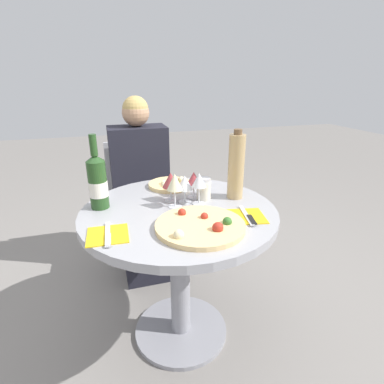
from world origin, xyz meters
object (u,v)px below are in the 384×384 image
at_px(chair_behind_diner, 141,203).
at_px(seated_diner, 143,198).
at_px(pizza_large, 200,226).
at_px(wine_bottle, 98,182).
at_px(dining_table, 180,242).
at_px(tall_carafe, 236,166).

distance_m(chair_behind_diner, seated_diner, 0.18).
xyz_separation_m(pizza_large, wine_bottle, (-0.37, 0.32, 0.11)).
height_order(dining_table, seated_diner, seated_diner).
bearing_deg(seated_diner, tall_carafe, 120.69).
bearing_deg(pizza_large, tall_carafe, 44.53).
height_order(wine_bottle, tall_carafe, same).
height_order(pizza_large, tall_carafe, tall_carafe).
bearing_deg(pizza_large, wine_bottle, 138.97).
relative_size(chair_behind_diner, tall_carafe, 2.53).
bearing_deg(chair_behind_diner, seated_diner, 90.00).
xyz_separation_m(chair_behind_diner, wine_bottle, (-0.26, -0.71, 0.42)).
relative_size(pizza_large, wine_bottle, 1.07).
height_order(chair_behind_diner, wine_bottle, wine_bottle).
xyz_separation_m(chair_behind_diner, tall_carafe, (0.37, -0.77, 0.46)).
bearing_deg(dining_table, pizza_large, -80.65).
bearing_deg(dining_table, seated_diner, 96.47).
relative_size(wine_bottle, tall_carafe, 1.00).
bearing_deg(pizza_large, chair_behind_diner, 96.13).
relative_size(dining_table, seated_diner, 0.76).
bearing_deg(chair_behind_diner, dining_table, 95.33).
bearing_deg(pizza_large, seated_diner, 97.14).
bearing_deg(tall_carafe, wine_bottle, 174.21).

